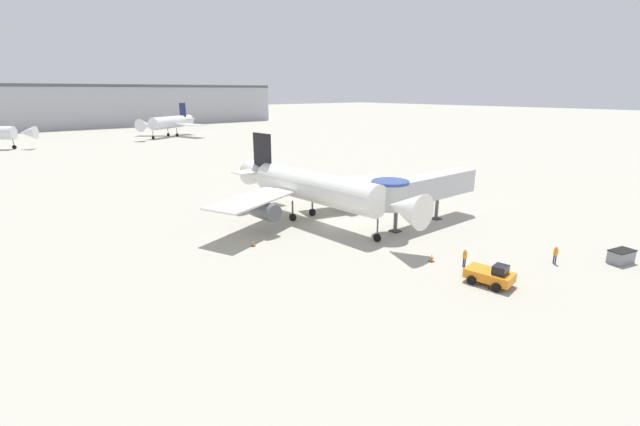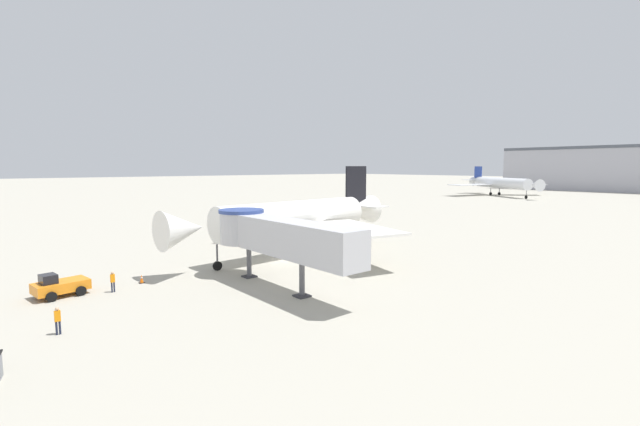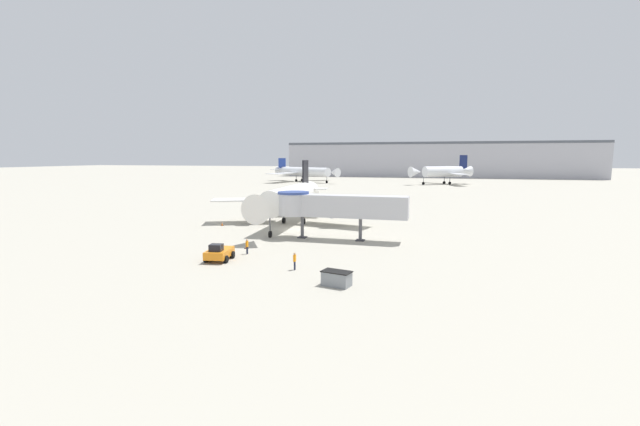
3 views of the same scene
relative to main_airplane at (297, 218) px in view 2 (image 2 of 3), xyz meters
name	(u,v)px [view 2 (image 2 of 3)]	position (x,y,z in m)	size (l,w,h in m)	color
ground_plane	(283,261)	(1.36, -2.93, -4.24)	(800.00, 800.00, 0.00)	#A8A393
main_airplane	(297,218)	(0.00, 0.00, 0.00)	(27.30, 28.84, 10.02)	white
jet_bridge	(274,234)	(8.78, -9.12, 0.15)	(16.92, 4.10, 6.07)	#B7B7BC
pushback_tug_orange	(60,286)	(0.33, -23.30, -3.42)	(2.83, 3.96, 1.85)	orange
traffic_cone_near_nose	(142,279)	(0.59, -17.26, -3.88)	(0.45, 0.45, 0.74)	black
traffic_cone_apron_front	(49,291)	(-0.39, -23.94, -3.84)	(0.50, 0.50, 0.82)	black
traffic_cone_port_wing	(229,243)	(-10.20, -3.02, -3.94)	(0.38, 0.38, 0.63)	black
ground_crew_marshaller	(113,280)	(1.89, -19.88, -3.27)	(0.22, 0.33, 1.68)	#1E2338
ground_crew_wing_walker	(58,319)	(9.05, -24.78, -3.26)	(0.22, 0.33, 1.69)	#1E2338
background_jet_blue_tail	(500,183)	(-33.61, 112.36, 0.18)	(35.23, 32.06, 10.03)	silver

